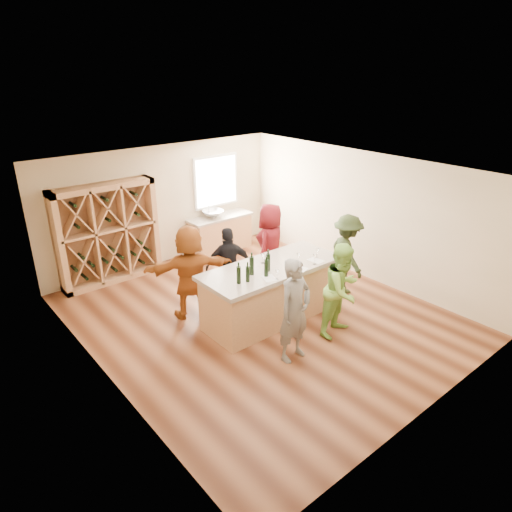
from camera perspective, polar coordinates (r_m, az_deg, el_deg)
floor at (r=8.91m, az=0.33°, el=-7.67°), size 6.00×7.00×0.10m
ceiling at (r=7.84m, az=0.38°, el=10.88°), size 6.00×7.00×0.10m
wall_back at (r=11.07m, az=-11.63°, el=6.28°), size 6.00×0.10×2.80m
wall_front at (r=6.27m, az=21.97°, el=-8.45°), size 6.00×0.10×2.80m
wall_left at (r=6.89m, az=-19.53°, el=-5.13°), size 0.10×7.00×2.80m
wall_right at (r=10.38m, az=13.40°, el=5.01°), size 0.10×7.00×2.80m
window_frame at (r=11.66m, az=-5.05°, el=9.30°), size 1.30×0.06×1.30m
window_pane at (r=11.64m, az=-4.95°, el=9.27°), size 1.18×0.01×1.18m
wine_rack at (r=10.33m, az=-18.02°, el=2.64°), size 2.20×0.45×2.20m
back_counter_base at (r=11.78m, az=-4.48°, el=2.74°), size 1.60×0.58×0.86m
back_counter_top at (r=11.63m, az=-4.54°, el=4.87°), size 1.70×0.62×0.06m
sink at (r=11.49m, az=-5.38°, el=5.24°), size 0.54×0.54×0.19m
faucet at (r=11.61m, az=-5.90°, el=5.72°), size 0.02×0.02×0.30m
tasting_counter_base at (r=8.58m, az=1.93°, el=-4.76°), size 2.60×1.00×1.00m
tasting_counter_top at (r=8.35m, az=1.98°, el=-1.47°), size 2.72×1.12×0.08m
wine_bottle_a at (r=7.62m, az=-2.18°, el=-2.39°), size 0.10×0.10×0.30m
wine_bottle_b at (r=7.68m, az=-1.05°, el=-2.25°), size 0.08×0.08×0.28m
wine_bottle_c at (r=7.92m, az=-0.54°, el=-1.21°), size 0.10×0.10×0.33m
wine_bottle_d at (r=7.86m, az=1.30°, el=-1.50°), size 0.09×0.09×0.31m
wine_bottle_e at (r=8.06m, az=1.51°, el=-0.82°), size 0.09×0.09×0.33m
wine_glass_a at (r=7.78m, az=2.64°, el=-2.35°), size 0.09×0.09×0.17m
wine_glass_b at (r=8.09m, az=4.90°, el=-1.41°), size 0.08×0.08×0.17m
wine_glass_c at (r=8.42m, az=7.36°, el=-0.40°), size 0.09×0.09×0.20m
wine_glass_d at (r=8.48m, az=5.29°, el=-0.24°), size 0.08×0.08×0.17m
wine_glass_e at (r=8.70m, az=7.64°, el=0.36°), size 0.09×0.09×0.20m
tasting_menu_a at (r=7.85m, az=1.67°, el=-2.77°), size 0.29×0.34×0.00m
tasting_menu_b at (r=8.25m, az=5.35°, el=-1.56°), size 0.30×0.35×0.00m
tasting_menu_c at (r=8.62m, az=7.49°, el=-0.54°), size 0.22×0.30×0.00m
person_near_left at (r=7.30m, az=4.87°, el=-6.80°), size 0.67×0.51×1.75m
person_near_right at (r=8.10m, az=10.72°, el=-4.17°), size 0.89×0.58×1.70m
person_server at (r=9.62m, az=11.26°, el=0.23°), size 0.89×1.20×1.69m
person_far_mid at (r=8.99m, az=-3.38°, el=-1.31°), size 1.05×0.82×1.60m
person_far_right at (r=9.68m, az=1.79°, el=1.30°), size 1.06×0.92×1.83m
person_far_left at (r=8.58m, az=-8.23°, el=-1.98°), size 1.79×1.18×1.81m
wine_glass_f at (r=8.40m, az=0.83°, el=-0.32°), size 0.07×0.07×0.18m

